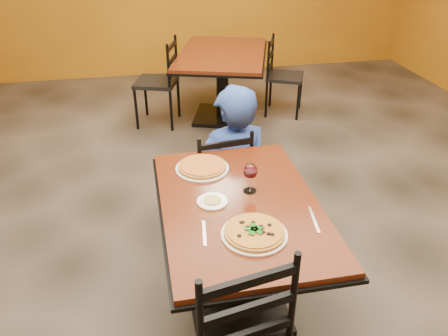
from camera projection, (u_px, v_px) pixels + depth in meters
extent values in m
cube|color=black|center=(222.00, 252.00, 3.10)|extent=(7.00, 8.00, 0.01)
cube|color=#571B0D|center=(240.00, 205.00, 2.30)|extent=(0.80, 1.20, 0.03)
cube|color=black|center=(240.00, 209.00, 2.32)|extent=(0.83, 1.23, 0.02)
cylinder|color=black|center=(239.00, 259.00, 2.49)|extent=(0.12, 0.12, 0.66)
cube|color=black|center=(238.00, 304.00, 2.66)|extent=(0.55, 0.55, 0.04)
cube|color=#571B0D|center=(222.00, 54.00, 4.74)|extent=(1.24, 1.53, 0.03)
cube|color=black|center=(222.00, 56.00, 4.75)|extent=(1.28, 1.57, 0.02)
cylinder|color=black|center=(222.00, 87.00, 4.92)|extent=(0.13, 0.13, 0.66)
cube|color=black|center=(222.00, 116.00, 5.09)|extent=(0.76, 0.76, 0.04)
imported|color=navy|center=(232.00, 159.00, 3.13)|extent=(0.61, 0.45, 1.09)
cylinder|color=white|center=(254.00, 234.00, 2.07)|extent=(0.31, 0.31, 0.01)
cylinder|color=maroon|center=(254.00, 232.00, 2.06)|extent=(0.28, 0.28, 0.02)
cylinder|color=white|center=(202.00, 168.00, 2.59)|extent=(0.31, 0.31, 0.01)
cylinder|color=orange|center=(202.00, 166.00, 2.59)|extent=(0.28, 0.28, 0.02)
cylinder|color=white|center=(212.00, 201.00, 2.30)|extent=(0.16, 0.16, 0.01)
cylinder|color=tan|center=(212.00, 200.00, 2.30)|extent=(0.09, 0.09, 0.01)
cube|color=silver|center=(204.00, 233.00, 2.08)|extent=(0.04, 0.19, 0.00)
cube|color=silver|center=(314.00, 219.00, 2.17)|extent=(0.04, 0.21, 0.00)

